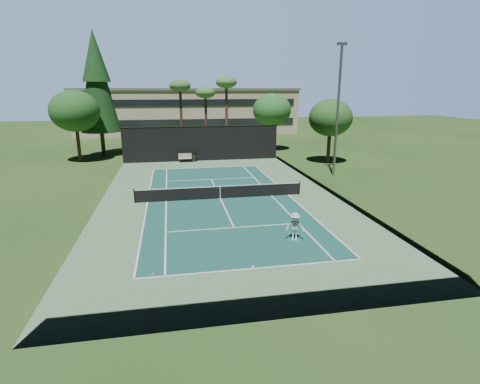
# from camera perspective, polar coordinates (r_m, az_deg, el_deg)

# --- Properties ---
(ground) EXTENTS (160.00, 160.00, 0.00)m
(ground) POSITION_cam_1_polar(r_m,az_deg,el_deg) (28.98, -3.03, -1.01)
(ground) COLOR #28491B
(ground) RESTS_ON ground
(apron_slab) EXTENTS (18.00, 32.00, 0.01)m
(apron_slab) POSITION_cam_1_polar(r_m,az_deg,el_deg) (28.98, -3.03, -1.00)
(apron_slab) COLOR #5B825D
(apron_slab) RESTS_ON ground
(court_surface) EXTENTS (10.97, 23.77, 0.01)m
(court_surface) POSITION_cam_1_polar(r_m,az_deg,el_deg) (28.98, -3.03, -0.99)
(court_surface) COLOR #195048
(court_surface) RESTS_ON ground
(court_lines) EXTENTS (11.07, 23.87, 0.01)m
(court_lines) POSITION_cam_1_polar(r_m,az_deg,el_deg) (28.98, -3.03, -0.98)
(court_lines) COLOR white
(court_lines) RESTS_ON ground
(tennis_net) EXTENTS (12.90, 0.10, 1.10)m
(tennis_net) POSITION_cam_1_polar(r_m,az_deg,el_deg) (28.83, -3.04, 0.05)
(tennis_net) COLOR black
(tennis_net) RESTS_ON ground
(fence) EXTENTS (18.04, 32.05, 4.03)m
(fence) POSITION_cam_1_polar(r_m,az_deg,el_deg) (28.54, -3.10, 2.89)
(fence) COLOR black
(fence) RESTS_ON ground
(player) EXTENTS (1.19, 0.92, 1.62)m
(player) POSITION_cam_1_polar(r_m,az_deg,el_deg) (21.13, 8.37, -5.22)
(player) COLOR silver
(player) RESTS_ON ground
(tennis_ball_a) EXTENTS (0.07, 0.07, 0.07)m
(tennis_ball_a) POSITION_cam_1_polar(r_m,az_deg,el_deg) (17.96, -13.16, -12.08)
(tennis_ball_a) COLOR #D1EA35
(tennis_ball_a) RESTS_ON ground
(tennis_ball_b) EXTENTS (0.06, 0.06, 0.06)m
(tennis_ball_b) POSITION_cam_1_polar(r_m,az_deg,el_deg) (31.38, -10.37, 0.10)
(tennis_ball_b) COLOR gold
(tennis_ball_b) RESTS_ON ground
(tennis_ball_c) EXTENTS (0.06, 0.06, 0.06)m
(tennis_ball_c) POSITION_cam_1_polar(r_m,az_deg,el_deg) (32.03, -4.55, 0.63)
(tennis_ball_c) COLOR #BCD731
(tennis_ball_c) RESTS_ON ground
(tennis_ball_d) EXTENTS (0.06, 0.06, 0.06)m
(tennis_ball_d) POSITION_cam_1_polar(r_m,az_deg,el_deg) (31.31, -12.61, -0.06)
(tennis_ball_d) COLOR #D4ED35
(tennis_ball_d) RESTS_ON ground
(park_bench) EXTENTS (1.50, 0.45, 1.02)m
(park_bench) POSITION_cam_1_polar(r_m,az_deg,el_deg) (43.75, -8.37, 5.23)
(park_bench) COLOR #BAB19A
(park_bench) RESTS_ON ground
(trash_bin) EXTENTS (0.56, 0.56, 0.95)m
(trash_bin) POSITION_cam_1_polar(r_m,az_deg,el_deg) (43.93, -6.99, 5.23)
(trash_bin) COLOR black
(trash_bin) RESTS_ON ground
(pine_tree) EXTENTS (4.80, 4.80, 15.00)m
(pine_tree) POSITION_cam_1_polar(r_m,az_deg,el_deg) (50.29, -21.04, 16.03)
(pine_tree) COLOR #442E1D
(pine_tree) RESTS_ON ground
(palm_a) EXTENTS (2.80, 2.80, 9.32)m
(palm_a) POSITION_cam_1_polar(r_m,az_deg,el_deg) (51.58, -9.11, 15.28)
(palm_a) COLOR #402A1B
(palm_a) RESTS_ON ground
(palm_b) EXTENTS (2.80, 2.80, 8.42)m
(palm_b) POSITION_cam_1_polar(r_m,az_deg,el_deg) (53.80, -5.30, 14.52)
(palm_b) COLOR #40281B
(palm_b) RESTS_ON ground
(palm_c) EXTENTS (2.80, 2.80, 9.77)m
(palm_c) POSITION_cam_1_polar(r_m,az_deg,el_deg) (51.12, -2.10, 15.91)
(palm_c) COLOR #4B3320
(palm_c) RESTS_ON ground
(decid_tree_a) EXTENTS (5.12, 5.12, 7.62)m
(decid_tree_a) POSITION_cam_1_polar(r_m,az_deg,el_deg) (51.46, 4.88, 12.32)
(decid_tree_a) COLOR #4C3620
(decid_tree_a) RESTS_ON ground
(decid_tree_b) EXTENTS (4.80, 4.80, 7.14)m
(decid_tree_b) POSITION_cam_1_polar(r_m,az_deg,el_deg) (43.40, 13.63, 10.92)
(decid_tree_b) COLOR #48301F
(decid_tree_b) RESTS_ON ground
(decid_tree_c) EXTENTS (5.44, 5.44, 8.09)m
(decid_tree_c) POSITION_cam_1_polar(r_m,az_deg,el_deg) (46.80, -23.88, 11.20)
(decid_tree_c) COLOR #46331E
(decid_tree_c) RESTS_ON ground
(campus_building) EXTENTS (40.50, 12.50, 8.30)m
(campus_building) POSITION_cam_1_polar(r_m,az_deg,el_deg) (73.73, -7.92, 12.23)
(campus_building) COLOR #B4A88C
(campus_building) RESTS_ON ground
(light_pole) EXTENTS (0.90, 0.25, 12.22)m
(light_pole) POSITION_cam_1_polar(r_m,az_deg,el_deg) (37.03, 14.68, 12.28)
(light_pole) COLOR gray
(light_pole) RESTS_ON ground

